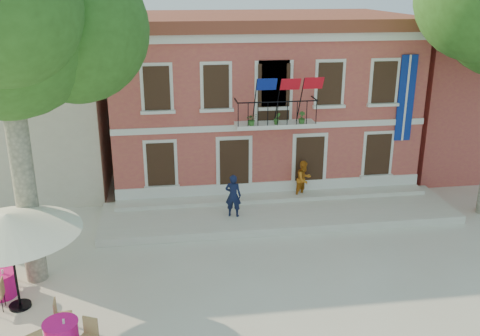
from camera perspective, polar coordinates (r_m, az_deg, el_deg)
name	(u,v)px	position (r m, az deg, el deg)	size (l,w,h in m)	color
ground	(247,277)	(17.34, 0.75, -11.53)	(90.00, 90.00, 0.00)	beige
main_building	(256,95)	(25.59, 1.74, 7.75)	(13.50, 9.59, 7.50)	#C25F46
neighbor_west	(10,110)	(27.28, -23.34, 5.69)	(9.40, 9.40, 6.40)	beige
neighbor_east	(477,96)	(31.00, 23.98, 7.07)	(9.40, 9.40, 6.40)	#C25F46
terrace	(279,213)	(21.46, 4.21, -4.80)	(14.00, 3.40, 0.30)	silver
plane_tree_west	(2,24)	(16.19, -24.08, 13.88)	(5.39, 5.39, 10.58)	#A59E84
patio_umbrella	(7,224)	(15.95, -23.56, -5.49)	(3.94, 3.94, 2.93)	black
pedestrian_navy	(233,196)	(20.45, -0.73, -2.96)	(0.62, 0.40, 1.69)	#101838
pedestrian_orange	(304,179)	(22.39, 6.82, -1.21)	(0.78, 0.61, 1.60)	#C06716
cafe_table_0	(1,283)	(17.69, -24.11, -11.15)	(0.90, 1.95, 0.95)	#E4157A
cafe_table_1	(61,334)	(14.89, -18.51, -16.44)	(1.87, 1.70, 0.95)	#E4157A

